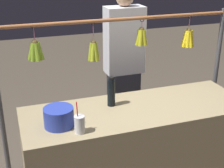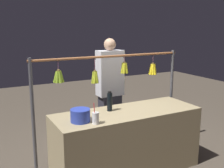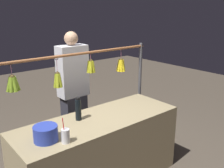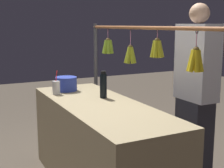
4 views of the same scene
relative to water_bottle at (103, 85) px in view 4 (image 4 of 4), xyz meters
The scene contains 6 objects.
market_counter 0.58m from the water_bottle, 146.98° to the left, with size 1.91×0.68×0.82m, color tan.
display_rack 0.39m from the water_bottle, 118.11° to the right, with size 2.23×0.14×1.52m.
water_bottle is the anchor object (origin of this frame).
blue_bucket 0.53m from the water_bottle, 22.98° to the left, with size 0.22×0.22×0.15m, color #2D40AD.
drink_cup 0.50m from the water_bottle, 44.29° to the left, with size 0.08×0.08×0.24m.
vendor_person 0.88m from the water_bottle, 117.79° to the right, with size 0.40×0.22×1.70m.
Camera 4 is at (-2.55, 1.17, 1.51)m, focal length 52.28 mm.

